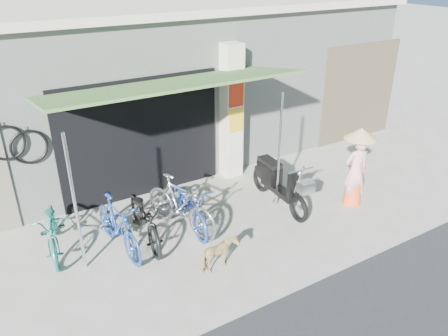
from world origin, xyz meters
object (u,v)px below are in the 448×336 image
bike_blue (118,226)px  bike_silver (180,204)px  street_dog (219,255)px  bike_navy (188,205)px  moped (278,183)px  nun (356,167)px  bike_teal (53,229)px  bike_black (145,217)px

bike_blue → bike_silver: size_ratio=0.93×
street_dog → bike_navy: bearing=-14.7°
bike_silver → bike_navy: (0.18, 0.03, -0.08)m
bike_navy → moped: (1.90, -0.21, 0.04)m
moped → nun: bearing=-25.0°
bike_blue → bike_silver: (1.18, 0.03, 0.04)m
bike_silver → street_dog: size_ratio=2.69×
bike_silver → moped: 2.09m
bike_blue → bike_navy: size_ratio=0.96×
bike_teal → bike_navy: bike_navy is taller
bike_blue → moped: bearing=-8.2°
street_dog → moped: 2.39m
moped → nun: size_ratio=1.18×
bike_black → bike_navy: size_ratio=1.03×
bike_navy → bike_black: bearing=-175.6°
bike_silver → nun: (3.44, -0.93, 0.29)m
bike_navy → moped: size_ratio=0.89×
moped → bike_black: bearing=179.7°
bike_teal → moped: bearing=-0.1°
nun → bike_blue: bearing=-1.6°
bike_teal → bike_black: size_ratio=0.94×
bike_silver → moped: (2.08, -0.18, -0.04)m
bike_teal → moped: size_ratio=0.86×
bike_blue → street_dog: 1.79m
bike_silver → bike_navy: bike_silver is taller
bike_teal → bike_navy: bearing=-2.7°
bike_blue → street_dog: bike_blue is taller
bike_blue → nun: nun is taller
bike_black → street_dog: 1.56m
street_dog → bike_silver: bearing=-7.4°
nun → street_dog: bearing=16.3°
street_dog → moped: (2.07, 1.17, 0.22)m
bike_teal → nun: nun is taller
bike_blue → bike_black: (0.51, 0.07, -0.03)m
bike_black → bike_navy: bearing=5.5°
bike_blue → bike_teal: bearing=143.5°
bike_teal → bike_navy: 2.36m
bike_black → bike_navy: bike_black is taller
bike_black → nun: size_ratio=1.09×
bike_teal → moped: (4.21, -0.71, 0.06)m
bike_blue → bike_navy: bearing=-3.0°
bike_blue → bike_navy: 1.36m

